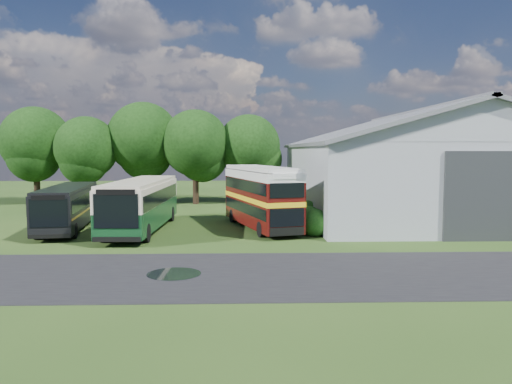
{
  "coord_description": "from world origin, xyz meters",
  "views": [
    {
      "loc": [
        1.23,
        -23.02,
        5.03
      ],
      "look_at": [
        2.18,
        8.0,
        2.44
      ],
      "focal_mm": 35.0,
      "sensor_mm": 36.0,
      "label": 1
    }
  ],
  "objects_px": {
    "bus_green_single": "(141,204)",
    "bus_dark_single": "(68,207)",
    "storage_shed": "(415,161)",
    "bus_maroon_double": "(261,198)"
  },
  "relations": [
    {
      "from": "bus_green_single",
      "to": "bus_dark_single",
      "type": "xyz_separation_m",
      "value": [
        -4.77,
        0.58,
        -0.23
      ]
    },
    {
      "from": "storage_shed",
      "to": "bus_maroon_double",
      "type": "bearing_deg",
      "value": -150.41
    },
    {
      "from": "storage_shed",
      "to": "bus_dark_single",
      "type": "bearing_deg",
      "value": -163.9
    },
    {
      "from": "storage_shed",
      "to": "bus_green_single",
      "type": "relative_size",
      "value": 2.14
    },
    {
      "from": "storage_shed",
      "to": "bus_green_single",
      "type": "distance_m",
      "value": 21.59
    },
    {
      "from": "bus_dark_single",
      "to": "bus_green_single",
      "type": "bearing_deg",
      "value": -14.71
    },
    {
      "from": "bus_maroon_double",
      "to": "bus_dark_single",
      "type": "height_order",
      "value": "bus_maroon_double"
    },
    {
      "from": "storage_shed",
      "to": "bus_dark_single",
      "type": "xyz_separation_m",
      "value": [
        -24.78,
        -7.15,
        -2.7
      ]
    },
    {
      "from": "storage_shed",
      "to": "bus_maroon_double",
      "type": "relative_size",
      "value": 2.59
    },
    {
      "from": "storage_shed",
      "to": "bus_maroon_double",
      "type": "height_order",
      "value": "storage_shed"
    }
  ]
}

